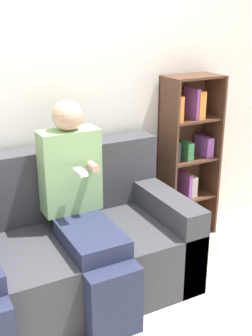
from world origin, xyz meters
name	(u,v)px	position (x,y,z in m)	size (l,w,h in m)	color
ground_plane	(113,335)	(0.00, 0.00, 0.00)	(14.00, 14.00, 0.00)	beige
back_wall	(46,91)	(0.00, 1.00, 1.27)	(10.00, 0.06, 2.55)	silver
couch	(30,258)	(-0.31, 0.54, 0.31)	(2.07, 0.87, 0.93)	#38383D
adult_seated	(84,208)	(0.01, 0.41, 0.65)	(0.38, 0.78, 1.27)	#232842
bookshelf	(187,152)	(1.10, 0.85, 0.71)	(0.45, 0.27, 1.33)	#4C2D1E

